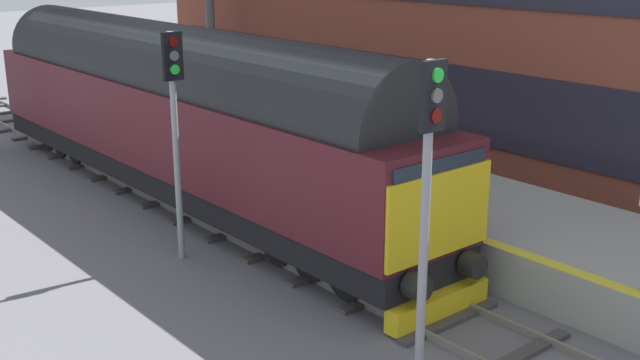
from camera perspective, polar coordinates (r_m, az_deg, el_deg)
ground_plane at (r=16.21m, az=2.98°, el=-7.45°), size 140.00×140.00×0.00m
track_main at (r=16.19m, az=2.98°, el=-7.27°), size 2.50×60.00×0.15m
station_platform at (r=18.49m, az=11.22°, el=-2.95°), size 4.00×44.00×1.01m
diesel_locomotive at (r=20.89m, az=-10.18°, el=5.06°), size 2.74×18.52×4.68m
signal_post_near at (r=11.26m, az=7.78°, el=-0.86°), size 0.44×0.22×5.15m
signal_post_mid at (r=16.72m, az=-10.48°, el=4.44°), size 0.44×0.22×4.94m
waiting_passenger at (r=20.75m, az=1.61°, el=3.85°), size 0.42×0.49×1.64m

